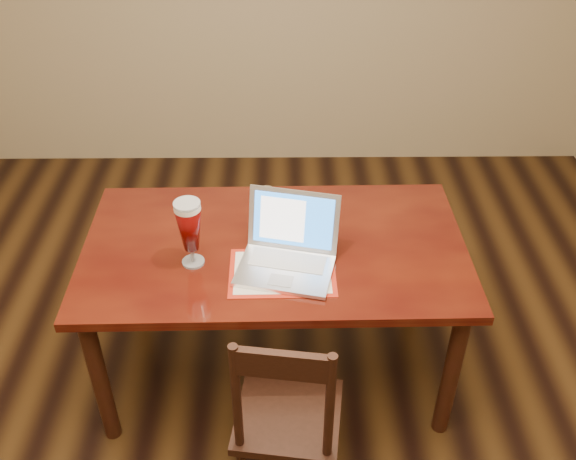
{
  "coord_description": "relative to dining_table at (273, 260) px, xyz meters",
  "views": [
    {
      "loc": [
        0.14,
        -1.52,
        2.35
      ],
      "look_at": [
        0.16,
        0.41,
        0.91
      ],
      "focal_mm": 40.0,
      "sensor_mm": 36.0,
      "label": 1
    }
  ],
  "objects": [
    {
      "name": "dining_chair",
      "position": [
        0.05,
        -0.61,
        -0.24
      ],
      "size": [
        0.43,
        0.41,
        0.89
      ],
      "rotation": [
        0.0,
        0.0,
        -0.14
      ],
      "color": "black",
      "rests_on": "ground"
    },
    {
      "name": "dining_table",
      "position": [
        0.0,
        0.0,
        0.0
      ],
      "size": [
        1.57,
        0.9,
        1.02
      ],
      "rotation": [
        0.0,
        0.0,
        0.01
      ],
      "color": "#52170A",
      "rests_on": "ground"
    },
    {
      "name": "room_shell",
      "position": [
        -0.1,
        -0.54,
        1.11
      ],
      "size": [
        4.51,
        5.01,
        2.71
      ],
      "color": "tan",
      "rests_on": "ground"
    }
  ]
}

